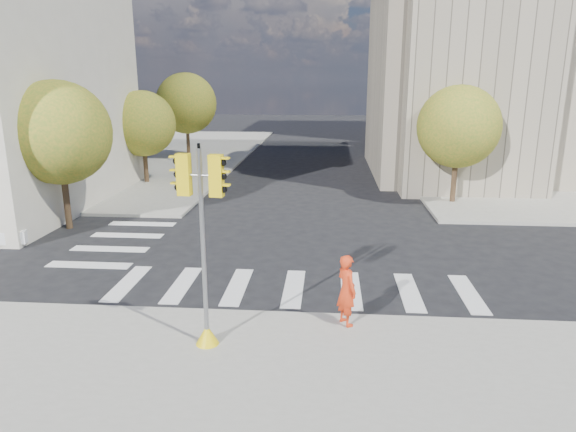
% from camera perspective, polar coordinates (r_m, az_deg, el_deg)
% --- Properties ---
extents(ground, '(160.00, 160.00, 0.00)m').
position_cam_1_polar(ground, '(18.22, 1.38, -5.60)').
color(ground, black).
rests_on(ground, ground).
extents(sidewalk_far_right, '(28.00, 40.00, 0.15)m').
position_cam_1_polar(sidewalk_far_right, '(47.50, 28.32, 5.52)').
color(sidewalk_far_right, gray).
rests_on(sidewalk_far_right, ground).
extents(sidewalk_far_left, '(28.00, 40.00, 0.15)m').
position_cam_1_polar(sidewalk_far_left, '(48.27, -21.32, 6.40)').
color(sidewalk_far_left, gray).
rests_on(sidewalk_far_left, ground).
extents(civic_building, '(26.00, 16.00, 19.39)m').
position_cam_1_polar(civic_building, '(39.03, 27.59, 14.59)').
color(civic_building, gray).
rests_on(civic_building, ground).
extents(tree_lw_near, '(4.40, 4.40, 6.41)m').
position_cam_1_polar(tree_lw_near, '(24.04, -24.11, 8.43)').
color(tree_lw_near, '#382616').
rests_on(tree_lw_near, ground).
extents(tree_lw_mid, '(4.00, 4.00, 5.77)m').
position_cam_1_polar(tree_lw_mid, '(33.18, -15.84, 9.84)').
color(tree_lw_mid, '#382616').
rests_on(tree_lw_mid, ground).
extents(tree_lw_far, '(4.80, 4.80, 6.95)m').
position_cam_1_polar(tree_lw_far, '(42.64, -11.25, 12.17)').
color(tree_lw_far, '#382616').
rests_on(tree_lw_far, ground).
extents(tree_re_near, '(4.20, 4.20, 6.16)m').
position_cam_1_polar(tree_re_near, '(27.93, 18.42, 9.38)').
color(tree_re_near, '#382616').
rests_on(tree_re_near, ground).
extents(tree_re_mid, '(4.60, 4.60, 6.66)m').
position_cam_1_polar(tree_re_mid, '(39.64, 14.39, 11.54)').
color(tree_re_mid, '#382616').
rests_on(tree_re_mid, ground).
extents(tree_re_far, '(4.00, 4.00, 5.88)m').
position_cam_1_polar(tree_re_far, '(51.52, 12.14, 11.81)').
color(tree_re_far, '#382616').
rests_on(tree_re_far, ground).
extents(lamp_near, '(0.35, 0.18, 8.11)m').
position_cam_1_polar(lamp_near, '(31.89, 17.71, 10.99)').
color(lamp_near, black).
rests_on(lamp_near, sidewalk_far_right).
extents(lamp_far, '(0.35, 0.18, 8.11)m').
position_cam_1_polar(lamp_far, '(45.63, 13.79, 12.25)').
color(lamp_far, black).
rests_on(lamp_far, sidewalk_far_right).
extents(traffic_signal, '(1.08, 0.56, 4.88)m').
position_cam_1_polar(traffic_signal, '(12.19, -9.32, -5.20)').
color(traffic_signal, yellow).
rests_on(traffic_signal, sidewalk_near).
extents(photographer, '(0.75, 0.83, 1.91)m').
position_cam_1_polar(photographer, '(13.53, 6.52, -8.17)').
color(photographer, red).
rests_on(photographer, sidewalk_near).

